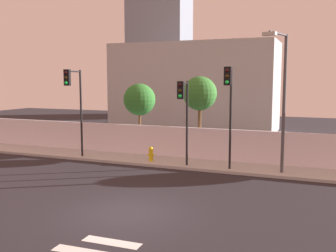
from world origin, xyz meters
TOP-DOWN VIEW (x-y plane):
  - ground_plane at (0.00, 0.00)m, footprint 80.00×80.00m
  - sidewalk at (0.00, 8.20)m, footprint 36.00×2.40m
  - perimeter_wall at (0.00, 9.49)m, footprint 36.00×0.18m
  - traffic_light_left at (-6.93, 6.82)m, footprint 0.35×1.67m
  - traffic_light_center at (2.03, 7.09)m, footprint 0.34×1.15m
  - traffic_light_right at (-0.32, 7.00)m, footprint 0.34×1.25m
  - street_lamp_curbside at (4.51, 7.46)m, footprint 0.94×2.19m
  - fire_hydrant at (-2.53, 7.76)m, footprint 0.44×0.26m
  - roadside_tree_leftmost at (-4.63, 10.63)m, footprint 2.06×2.06m
  - roadside_tree_midleft at (-0.58, 10.63)m, footprint 2.07×2.07m
  - low_building_distant at (-5.18, 23.49)m, footprint 15.40×6.00m
  - tower_on_skyline at (-13.87, 35.49)m, footprint 7.53×5.00m

SIDE VIEW (x-z plane):
  - ground_plane at x=0.00m, z-range 0.00..0.00m
  - sidewalk at x=0.00m, z-range 0.00..0.15m
  - fire_hydrant at x=-2.53m, z-range 0.18..1.00m
  - perimeter_wall at x=0.00m, z-range 0.15..1.95m
  - traffic_light_right at x=-0.32m, z-range 1.18..5.69m
  - roadside_tree_leftmost at x=-4.63m, z-range 1.20..5.69m
  - roadside_tree_midleft at x=-0.58m, z-range 1.40..6.33m
  - traffic_light_left at x=-6.93m, z-range 1.32..6.46m
  - traffic_light_center at x=2.03m, z-range 1.30..6.50m
  - low_building_distant at x=-5.18m, z-range 0.00..8.12m
  - street_lamp_curbside at x=4.51m, z-range 0.80..7.52m
  - tower_on_skyline at x=-13.87m, z-range 0.00..23.81m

